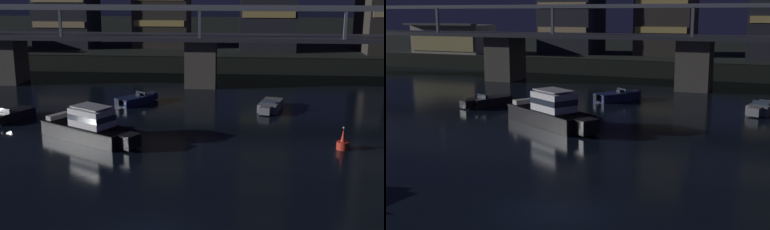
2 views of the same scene
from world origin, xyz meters
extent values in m
cube|color=black|center=(0.00, 86.15, 1.10)|extent=(240.00, 80.00, 2.20)
cube|color=#605B51|center=(-23.85, 38.15, 2.77)|extent=(3.60, 4.40, 5.55)
cube|color=#605B51|center=(0.00, 38.15, 2.77)|extent=(3.60, 4.40, 5.55)
cube|color=#33333D|center=(0.00, 38.15, 5.78)|extent=(101.40, 6.40, 0.45)
cube|color=slate|center=(0.00, 35.25, 9.20)|extent=(101.40, 0.36, 0.36)
cube|color=slate|center=(0.00, 41.05, 9.20)|extent=(101.40, 0.36, 0.36)
cube|color=slate|center=(-15.90, 35.25, 7.60)|extent=(0.30, 0.30, 3.20)
cube|color=slate|center=(0.00, 35.25, 7.60)|extent=(0.30, 0.30, 3.20)
cube|color=slate|center=(15.90, 35.25, 7.60)|extent=(0.30, 0.30, 3.20)
cube|color=beige|center=(-22.31, 52.84, 5.89)|extent=(7.93, 0.10, 0.90)
cube|color=#F2D172|center=(-7.53, 54.69, 6.02)|extent=(7.59, 0.10, 0.90)
cube|color=#F2D172|center=(8.57, 51.47, 7.62)|extent=(7.42, 0.10, 0.90)
cube|color=black|center=(-7.51, 15.78, 0.60)|extent=(8.20, 6.35, 1.20)
cube|color=black|center=(-3.60, 13.44, 0.68)|extent=(1.68, 1.79, 1.04)
cube|color=black|center=(-7.51, 15.78, 1.15)|extent=(8.31, 6.46, 0.10)
cube|color=white|center=(-6.99, 15.47, 1.90)|extent=(3.82, 3.45, 1.40)
cube|color=#283342|center=(-6.99, 15.47, 1.95)|extent=(3.88, 3.50, 0.44)
cube|color=silver|center=(-6.99, 15.47, 2.75)|extent=(3.44, 3.10, 0.08)
cube|color=#B7B2A8|center=(-10.42, 17.53, 1.38)|extent=(1.58, 2.09, 0.36)
cube|color=#19234C|center=(-6.08, 28.04, 0.40)|extent=(3.76, 4.22, 0.80)
cube|color=#19234C|center=(-4.66, 29.98, 0.45)|extent=(1.33, 1.31, 0.70)
cube|color=#283342|center=(-5.58, 28.73, 0.98)|extent=(1.15, 0.87, 0.36)
cube|color=#262628|center=(-5.72, 28.52, 0.92)|extent=(0.69, 0.65, 0.24)
cube|color=black|center=(-7.34, 26.30, 0.50)|extent=(0.50, 0.50, 0.60)
sphere|color=red|center=(-4.52, 30.19, 0.88)|extent=(0.12, 0.12, 0.12)
cube|color=gray|center=(7.62, 26.95, 0.40)|extent=(2.77, 4.25, 0.80)
cube|color=gray|center=(6.98, 24.63, 0.45)|extent=(1.19, 1.13, 0.70)
cube|color=#283342|center=(7.39, 26.13, 0.98)|extent=(1.33, 0.45, 0.36)
cube|color=#262628|center=(7.46, 26.37, 0.92)|extent=(0.65, 0.53, 0.24)
cube|color=black|center=(8.19, 29.02, 0.50)|extent=(0.44, 0.44, 0.60)
sphere|color=red|center=(6.92, 24.39, 0.88)|extent=(0.12, 0.12, 0.12)
cube|color=black|center=(-16.06, 21.28, 0.40)|extent=(3.30, 4.30, 0.80)
cube|color=#283342|center=(-16.42, 20.51, 0.98)|extent=(1.26, 0.67, 0.36)
cube|color=#262628|center=(-16.31, 20.73, 0.92)|extent=(0.68, 0.60, 0.24)
cube|color=black|center=(-15.13, 23.22, 0.50)|extent=(0.48, 0.48, 0.60)
cylinder|color=red|center=(12.25, 14.93, 0.30)|extent=(0.90, 0.90, 0.60)
cone|color=red|center=(12.25, 14.93, 1.10)|extent=(0.36, 0.36, 1.00)
sphere|color=#F2EAB2|center=(12.25, 14.93, 1.68)|extent=(0.16, 0.16, 0.16)
camera|label=1|loc=(4.23, -22.71, 12.27)|focal=48.37mm
camera|label=2|loc=(8.29, -18.64, 8.39)|focal=47.30mm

